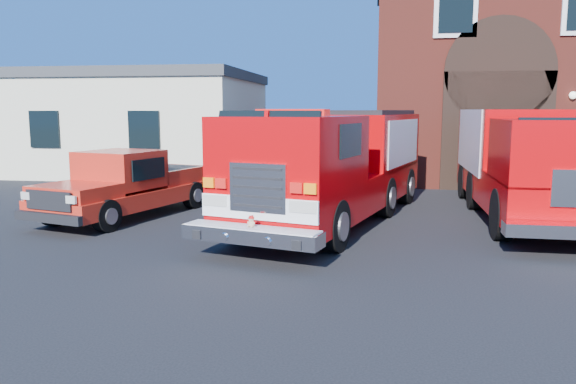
% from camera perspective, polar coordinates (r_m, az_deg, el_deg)
% --- Properties ---
extents(ground, '(100.00, 100.00, 0.00)m').
position_cam_1_polar(ground, '(11.25, 0.96, -5.69)').
color(ground, black).
rests_on(ground, ground).
extents(parking_stripe_mid, '(0.12, 3.00, 0.01)m').
position_cam_1_polar(parking_stripe_mid, '(15.86, 27.15, -2.47)').
color(parking_stripe_mid, yellow).
rests_on(parking_stripe_mid, ground).
extents(parking_stripe_far, '(0.12, 3.00, 0.01)m').
position_cam_1_polar(parking_stripe_far, '(18.69, 24.32, -0.78)').
color(parking_stripe_far, yellow).
rests_on(parking_stripe_far, ground).
extents(fire_station, '(15.20, 10.20, 8.45)m').
position_cam_1_polar(fire_station, '(25.94, 26.19, 10.87)').
color(fire_station, maroon).
rests_on(fire_station, ground).
extents(side_building, '(10.20, 8.20, 4.35)m').
position_cam_1_polar(side_building, '(26.03, -14.98, 6.90)').
color(side_building, beige).
rests_on(side_building, ground).
extents(fire_engine, '(4.72, 9.24, 2.74)m').
position_cam_1_polar(fire_engine, '(13.85, 4.94, 2.90)').
color(fire_engine, black).
rests_on(fire_engine, ground).
extents(pickup_truck, '(3.23, 5.54, 1.71)m').
position_cam_1_polar(pickup_truck, '(14.96, -15.95, 0.66)').
color(pickup_truck, black).
rests_on(pickup_truck, ground).
extents(secondary_truck, '(2.78, 8.48, 2.74)m').
position_cam_1_polar(secondary_truck, '(15.51, 23.14, 3.10)').
color(secondary_truck, black).
rests_on(secondary_truck, ground).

